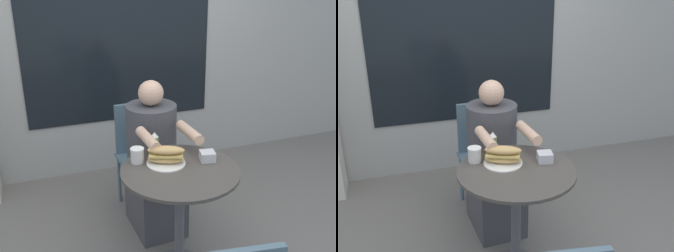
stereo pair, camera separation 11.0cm
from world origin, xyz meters
TOP-DOWN VIEW (x-y plane):
  - storefront_wall at (0.00, 1.65)m, footprint 8.00×0.09m
  - cafe_table at (0.00, 0.00)m, footprint 0.71×0.71m
  - diner_chair at (0.01, 0.90)m, footprint 0.40×0.40m
  - seated_diner at (0.02, 0.55)m, footprint 0.38×0.67m
  - sandwich_on_plate at (-0.05, 0.10)m, footprint 0.24×0.24m
  - drink_cup at (-0.21, 0.18)m, footprint 0.09×0.09m
  - napkin_box at (0.20, 0.05)m, footprint 0.11×0.11m
  - condiment_bottle at (-0.07, 0.26)m, footprint 0.05×0.05m

SIDE VIEW (x-z plane):
  - seated_diner at x=0.02m, z-range -0.08..1.07m
  - diner_chair at x=0.01m, z-range 0.09..0.96m
  - cafe_table at x=0.00m, z-range 0.18..0.94m
  - napkin_box at x=0.20m, z-range 0.76..0.82m
  - drink_cup at x=-0.21m, z-range 0.76..0.85m
  - sandwich_on_plate at x=-0.05m, z-range 0.75..0.87m
  - condiment_bottle at x=-0.07m, z-range 0.76..0.90m
  - storefront_wall at x=0.00m, z-range 0.00..2.80m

